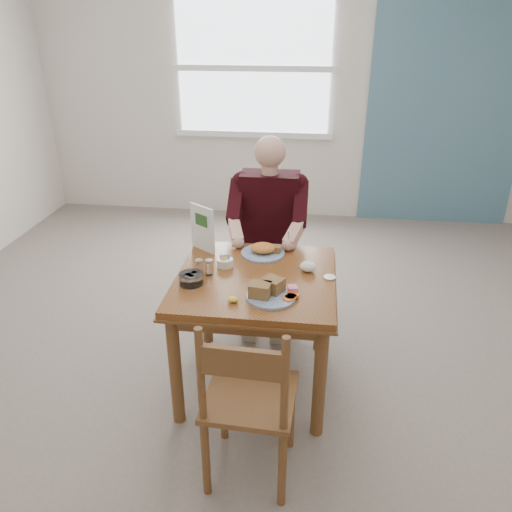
# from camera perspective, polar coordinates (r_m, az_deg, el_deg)

# --- Properties ---
(floor) EXTENTS (6.00, 6.00, 0.00)m
(floor) POSITION_cam_1_polar(r_m,az_deg,el_deg) (3.27, -0.05, -14.02)
(floor) COLOR #6C6258
(floor) RESTS_ON ground
(wall_back) EXTENTS (5.50, 0.00, 5.50)m
(wall_back) POSITION_cam_1_polar(r_m,az_deg,el_deg) (5.54, 4.08, 18.53)
(wall_back) COLOR silver
(wall_back) RESTS_ON ground
(accent_panel) EXTENTS (1.60, 0.02, 2.80)m
(accent_panel) POSITION_cam_1_polar(r_m,az_deg,el_deg) (5.66, 21.22, 17.11)
(accent_panel) COLOR slate
(accent_panel) RESTS_ON ground
(lemon_wedge) EXTENTS (0.07, 0.06, 0.03)m
(lemon_wedge) POSITION_cam_1_polar(r_m,az_deg,el_deg) (2.59, -2.65, -4.98)
(lemon_wedge) COLOR yellow
(lemon_wedge) RESTS_ON table
(napkin) EXTENTS (0.12, 0.11, 0.06)m
(napkin) POSITION_cam_1_polar(r_m,az_deg,el_deg) (2.90, 5.96, -1.21)
(napkin) COLOR white
(napkin) RESTS_ON table
(metal_dish) EXTENTS (0.07, 0.07, 0.01)m
(metal_dish) POSITION_cam_1_polar(r_m,az_deg,el_deg) (2.85, 8.41, -2.44)
(metal_dish) COLOR silver
(metal_dish) RESTS_ON table
(window) EXTENTS (1.72, 0.04, 1.42)m
(window) POSITION_cam_1_polar(r_m,az_deg,el_deg) (5.53, -0.30, 20.66)
(window) COLOR white
(window) RESTS_ON wall_back
(table) EXTENTS (0.92, 0.92, 0.75)m
(table) POSITION_cam_1_polar(r_m,az_deg,el_deg) (2.90, -0.06, -4.28)
(table) COLOR brown
(table) RESTS_ON ground
(chair_far) EXTENTS (0.42, 0.42, 0.95)m
(chair_far) POSITION_cam_1_polar(r_m,az_deg,el_deg) (3.67, 1.52, -0.27)
(chair_far) COLOR brown
(chair_far) RESTS_ON ground
(chair_near) EXTENTS (0.44, 0.44, 0.95)m
(chair_near) POSITION_cam_1_polar(r_m,az_deg,el_deg) (2.41, -0.86, -16.26)
(chair_near) COLOR brown
(chair_near) RESTS_ON ground
(diner) EXTENTS (0.53, 0.56, 1.39)m
(diner) POSITION_cam_1_polar(r_m,az_deg,el_deg) (3.46, 1.43, 4.04)
(diner) COLOR gray
(diner) RESTS_ON chair_far
(near_plate) EXTENTS (0.33, 0.33, 0.09)m
(near_plate) POSITION_cam_1_polar(r_m,az_deg,el_deg) (2.63, 1.59, -4.03)
(near_plate) COLOR white
(near_plate) RESTS_ON table
(far_plate) EXTENTS (0.28, 0.28, 0.07)m
(far_plate) POSITION_cam_1_polar(r_m,az_deg,el_deg) (3.09, 0.91, 0.66)
(far_plate) COLOR white
(far_plate) RESTS_ON table
(caddy) EXTENTS (0.11, 0.11, 0.07)m
(caddy) POSITION_cam_1_polar(r_m,az_deg,el_deg) (2.95, -3.57, -0.75)
(caddy) COLOR white
(caddy) RESTS_ON table
(shakers) EXTENTS (0.10, 0.06, 0.10)m
(shakers) POSITION_cam_1_polar(r_m,az_deg,el_deg) (2.85, -5.93, -1.29)
(shakers) COLOR white
(shakers) RESTS_ON table
(creamer) EXTENTS (0.18, 0.18, 0.06)m
(creamer) POSITION_cam_1_polar(r_m,az_deg,el_deg) (2.78, -7.42, -2.58)
(creamer) COLOR white
(creamer) RESTS_ON table
(menu) EXTENTS (0.17, 0.13, 0.29)m
(menu) POSITION_cam_1_polar(r_m,az_deg,el_deg) (3.12, -6.14, 3.19)
(menu) COLOR white
(menu) RESTS_ON table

